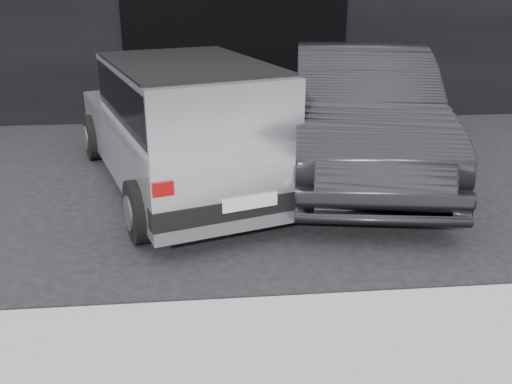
{
  "coord_description": "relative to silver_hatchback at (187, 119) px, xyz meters",
  "views": [
    {
      "loc": [
        0.34,
        -6.52,
        2.62
      ],
      "look_at": [
        0.85,
        -1.35,
        0.61
      ],
      "focal_mm": 40.0,
      "sensor_mm": 36.0,
      "label": 1
    }
  ],
  "objects": [
    {
      "name": "second_car",
      "position": [
        2.37,
        0.39,
        -0.04
      ],
      "size": [
        2.58,
        5.31,
        1.68
      ],
      "primitive_type": "imported",
      "rotation": [
        0.0,
        0.0,
        -0.16
      ],
      "color": "black",
      "rests_on": "ground"
    },
    {
      "name": "garage_opening",
      "position": [
        0.85,
        3.38,
        0.42
      ],
      "size": [
        4.0,
        0.1,
        2.6
      ],
      "primitive_type": "cube",
      "color": "black",
      "rests_on": "ground"
    },
    {
      "name": "cat_white",
      "position": [
        -0.01,
        -1.62,
        -0.7
      ],
      "size": [
        0.76,
        0.38,
        0.37
      ],
      "rotation": [
        0.0,
        0.0,
        -1.33
      ],
      "color": "silver",
      "rests_on": "ground"
    },
    {
      "name": "curb",
      "position": [
        0.85,
        -3.21,
        -0.82
      ],
      "size": [
        18.0,
        0.25,
        0.12
      ],
      "primitive_type": "cube",
      "color": "#969791",
      "rests_on": "ground"
    },
    {
      "name": "ground",
      "position": [
        -0.15,
        -0.61,
        -0.88
      ],
      "size": [
        80.0,
        80.0,
        0.0
      ],
      "primitive_type": "plane",
      "color": "black",
      "rests_on": "ground"
    },
    {
      "name": "cat_siamese",
      "position": [
        0.33,
        -1.5,
        -0.75
      ],
      "size": [
        0.39,
        0.85,
        0.3
      ],
      "rotation": [
        0.0,
        0.0,
        3.32
      ],
      "color": "beige",
      "rests_on": "ground"
    },
    {
      "name": "silver_hatchback",
      "position": [
        0.0,
        0.0,
        0.0
      ],
      "size": [
        3.2,
        4.77,
        1.62
      ],
      "rotation": [
        0.0,
        0.0,
        0.31
      ],
      "color": "#B7B9BD",
      "rests_on": "ground"
    }
  ]
}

